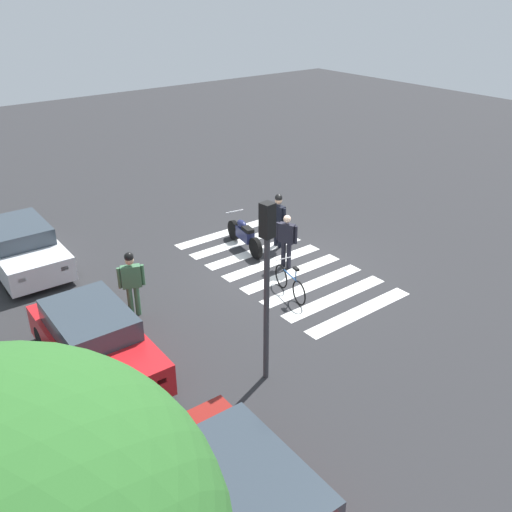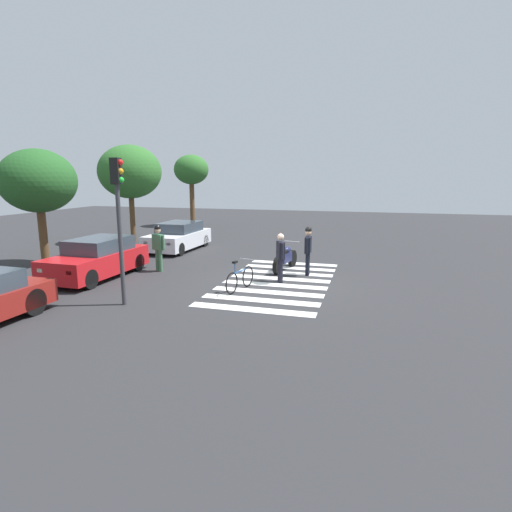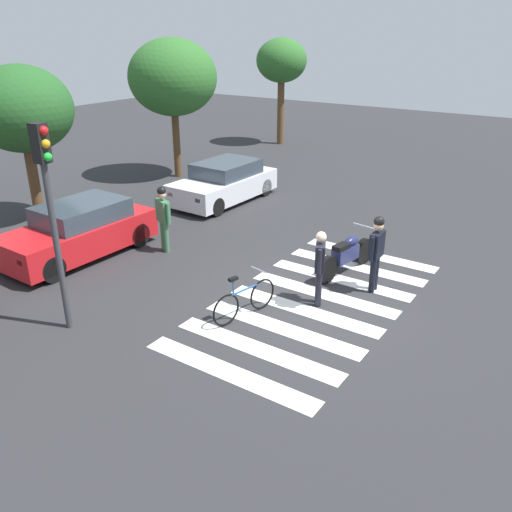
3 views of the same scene
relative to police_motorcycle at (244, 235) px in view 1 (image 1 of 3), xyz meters
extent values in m
plane|color=#2B2B2D|center=(-1.79, -0.09, -0.47)|extent=(60.00, 60.00, 0.00)
cylinder|color=black|center=(0.77, -0.13, -0.13)|extent=(0.68, 0.25, 0.66)
cylinder|color=black|center=(-0.76, 0.13, -0.13)|extent=(0.68, 0.25, 0.66)
cube|color=#1E234C|center=(-0.04, 0.01, 0.05)|extent=(0.84, 0.41, 0.36)
ellipsoid|color=#1E234C|center=(0.18, -0.03, 0.32)|extent=(0.51, 0.32, 0.24)
cube|color=black|center=(-0.24, 0.04, 0.29)|extent=(0.47, 0.31, 0.12)
cylinder|color=#A5A5AD|center=(0.69, -0.12, 0.57)|extent=(0.14, 0.62, 0.04)
torus|color=black|center=(-2.67, 0.70, -0.12)|extent=(0.68, 0.19, 0.69)
torus|color=black|center=(-3.66, 0.92, -0.12)|extent=(0.68, 0.19, 0.69)
cylinder|color=#1E4C8C|center=(-3.16, 0.81, 0.16)|extent=(0.78, 0.21, 0.04)
cylinder|color=#1E4C8C|center=(-3.46, 0.88, 0.33)|extent=(0.04, 0.04, 0.34)
cube|color=black|center=(-3.46, 0.88, 0.51)|extent=(0.22, 0.14, 0.06)
cylinder|color=#99999E|center=(-2.77, 0.72, 0.48)|extent=(0.13, 0.46, 0.03)
cylinder|color=black|center=(-1.90, -0.24, -0.05)|extent=(0.14, 0.14, 0.83)
cylinder|color=black|center=(-1.74, -0.16, -0.05)|extent=(0.14, 0.14, 0.83)
cube|color=black|center=(-1.82, -0.20, 0.66)|extent=(0.52, 0.39, 0.59)
sphere|color=beige|center=(-1.82, -0.20, 1.11)|extent=(0.23, 0.23, 0.23)
cylinder|color=black|center=(-2.09, -0.33, 0.66)|extent=(0.09, 0.09, 0.56)
cylinder|color=black|center=(-1.56, -0.08, 0.66)|extent=(0.09, 0.09, 0.56)
cylinder|color=black|center=(-0.45, -0.94, -0.05)|extent=(0.14, 0.14, 0.83)
cylinder|color=black|center=(-0.63, -0.95, -0.05)|extent=(0.14, 0.14, 0.83)
cube|color=black|center=(-0.54, -0.95, 0.66)|extent=(0.49, 0.21, 0.59)
sphere|color=tan|center=(-0.54, -0.95, 1.11)|extent=(0.23, 0.23, 0.23)
cylinder|color=black|center=(-0.25, -0.94, 0.66)|extent=(0.09, 0.09, 0.56)
cylinder|color=black|center=(-0.84, -0.95, 0.66)|extent=(0.09, 0.09, 0.56)
sphere|color=black|center=(-0.54, -0.95, 1.22)|extent=(0.24, 0.24, 0.24)
cylinder|color=#3F724C|center=(-1.42, 4.71, -0.05)|extent=(0.14, 0.14, 0.83)
cylinder|color=#3F724C|center=(-1.48, 4.54, -0.05)|extent=(0.14, 0.14, 0.83)
cube|color=#3F724C|center=(-1.45, 4.62, 0.66)|extent=(0.36, 0.53, 0.59)
sphere|color=tan|center=(-1.45, 4.62, 1.11)|extent=(0.23, 0.23, 0.23)
cylinder|color=#3F724C|center=(-1.35, 4.90, 0.66)|extent=(0.09, 0.09, 0.56)
cylinder|color=#3F724C|center=(-1.56, 4.35, 0.66)|extent=(0.09, 0.09, 0.56)
sphere|color=black|center=(-1.45, 4.62, 1.21)|extent=(0.24, 0.24, 0.24)
cube|color=silver|center=(-4.94, -0.09, -0.46)|extent=(0.45, 3.56, 0.01)
cube|color=silver|center=(-4.04, -0.09, -0.46)|extent=(0.45, 3.56, 0.01)
cube|color=silver|center=(-3.14, -0.09, -0.46)|extent=(0.45, 3.56, 0.01)
cube|color=silver|center=(-2.24, -0.09, -0.46)|extent=(0.45, 3.56, 0.01)
cube|color=silver|center=(-1.34, -0.09, -0.46)|extent=(0.45, 3.56, 0.01)
cube|color=silver|center=(-0.44, -0.09, -0.46)|extent=(0.45, 3.56, 0.01)
cube|color=silver|center=(0.46, -0.09, -0.46)|extent=(0.45, 3.56, 0.01)
cube|color=silver|center=(1.36, -0.09, -0.46)|extent=(0.45, 3.56, 0.01)
cylinder|color=black|center=(-6.91, 5.28, -0.11)|extent=(0.72, 0.24, 0.71)
cylinder|color=black|center=(-6.88, 6.84, -0.11)|extent=(0.72, 0.24, 0.71)
cube|color=#333D47|center=(-8.26, 6.09, 0.58)|extent=(2.57, 1.62, 0.48)
cylinder|color=black|center=(-4.35, 5.54, -0.14)|extent=(0.65, 0.23, 0.65)
cylinder|color=black|center=(-4.31, 7.06, -0.14)|extent=(0.65, 0.23, 0.65)
cylinder|color=black|center=(-1.60, 5.47, -0.14)|extent=(0.65, 0.23, 0.65)
cylinder|color=black|center=(-1.56, 7.00, -0.14)|extent=(0.65, 0.23, 0.65)
cube|color=red|center=(-2.96, 6.27, 0.08)|extent=(4.08, 1.84, 0.74)
cube|color=#333D47|center=(-2.75, 6.26, 0.70)|extent=(2.22, 1.58, 0.49)
cube|color=#F2EDCC|center=(-4.95, 5.75, 0.20)|extent=(0.08, 0.20, 0.12)
cube|color=#F2EDCC|center=(-4.92, 6.87, 0.20)|extent=(0.08, 0.20, 0.12)
cylinder|color=black|center=(1.61, 5.26, -0.16)|extent=(0.61, 0.23, 0.60)
cylinder|color=black|center=(1.64, 6.85, -0.16)|extent=(0.61, 0.23, 0.60)
cylinder|color=black|center=(4.34, 5.20, -0.16)|extent=(0.61, 0.23, 0.60)
cube|color=silver|center=(2.99, 6.02, 0.05)|extent=(4.06, 1.90, 0.71)
cube|color=#333D47|center=(3.19, 6.02, 0.65)|extent=(2.20, 1.64, 0.48)
cube|color=#F2EDCC|center=(1.01, 5.49, 0.16)|extent=(0.08, 0.20, 0.12)
cube|color=#F2EDCC|center=(1.04, 6.65, 0.16)|extent=(0.08, 0.20, 0.12)
cylinder|color=#38383D|center=(-5.49, 3.51, 1.22)|extent=(0.12, 0.12, 3.36)
cube|color=black|center=(-5.49, 3.51, 3.25)|extent=(0.26, 0.26, 0.70)
sphere|color=red|center=(-5.47, 3.38, 3.48)|extent=(0.16, 0.16, 0.16)
sphere|color=orange|center=(-5.47, 3.38, 3.25)|extent=(0.16, 0.16, 0.16)
sphere|color=green|center=(-5.47, 3.38, 3.02)|extent=(0.16, 0.16, 0.16)
camera|label=1|loc=(-13.01, 9.61, 7.33)|focal=38.89mm
camera|label=2|loc=(-15.22, -3.13, 3.11)|focal=28.81mm
camera|label=3|loc=(-11.11, -4.81, 5.12)|focal=37.33mm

